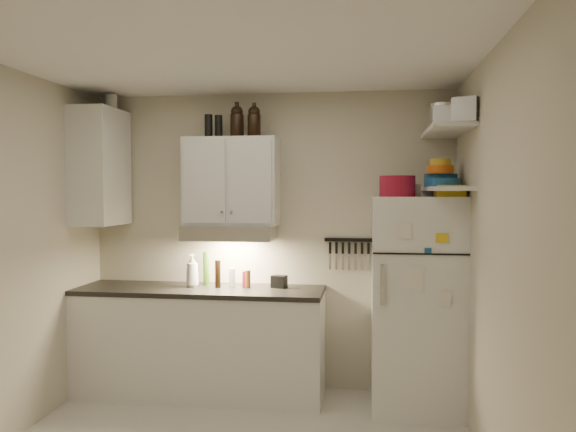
# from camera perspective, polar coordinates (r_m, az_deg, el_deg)

# --- Properties ---
(ceiling) EXTENTS (3.20, 3.00, 0.02)m
(ceiling) POSITION_cam_1_polar(r_m,az_deg,el_deg) (3.60, -6.20, 16.49)
(ceiling) COLOR white
(ceiling) RESTS_ON ground
(back_wall) EXTENTS (3.20, 0.02, 2.60)m
(back_wall) POSITION_cam_1_polar(r_m,az_deg,el_deg) (4.99, -1.87, -2.54)
(back_wall) COLOR beige
(back_wall) RESTS_ON ground
(right_wall) EXTENTS (0.02, 3.00, 2.60)m
(right_wall) POSITION_cam_1_polar(r_m,az_deg,el_deg) (3.50, 20.52, -4.88)
(right_wall) COLOR beige
(right_wall) RESTS_ON ground
(base_cabinet) EXTENTS (2.10, 0.60, 0.88)m
(base_cabinet) POSITION_cam_1_polar(r_m,az_deg,el_deg) (4.97, -8.91, -12.68)
(base_cabinet) COLOR silver
(base_cabinet) RESTS_ON floor
(countertop) EXTENTS (2.10, 0.62, 0.04)m
(countertop) POSITION_cam_1_polar(r_m,az_deg,el_deg) (4.87, -8.94, -7.45)
(countertop) COLOR black
(countertop) RESTS_ON base_cabinet
(upper_cabinet) EXTENTS (0.80, 0.33, 0.75)m
(upper_cabinet) POSITION_cam_1_polar(r_m,az_deg,el_deg) (4.86, -5.73, 3.51)
(upper_cabinet) COLOR silver
(upper_cabinet) RESTS_ON back_wall
(side_cabinet) EXTENTS (0.33, 0.55, 1.00)m
(side_cabinet) POSITION_cam_1_polar(r_m,az_deg,el_deg) (5.13, -18.56, 4.73)
(side_cabinet) COLOR silver
(side_cabinet) RESTS_ON left_wall
(range_hood) EXTENTS (0.76, 0.46, 0.12)m
(range_hood) POSITION_cam_1_polar(r_m,az_deg,el_deg) (4.81, -5.89, -1.67)
(range_hood) COLOR silver
(range_hood) RESTS_ON back_wall
(fridge) EXTENTS (0.70, 0.68, 1.70)m
(fridge) POSITION_cam_1_polar(r_m,az_deg,el_deg) (4.65, 12.90, -8.59)
(fridge) COLOR white
(fridge) RESTS_ON floor
(shelf_hi) EXTENTS (0.30, 0.95, 0.03)m
(shelf_hi) POSITION_cam_1_polar(r_m,az_deg,el_deg) (4.47, 15.80, 8.32)
(shelf_hi) COLOR silver
(shelf_hi) RESTS_ON right_wall
(shelf_lo) EXTENTS (0.30, 0.95, 0.03)m
(shelf_lo) POSITION_cam_1_polar(r_m,az_deg,el_deg) (4.45, 15.73, 2.68)
(shelf_lo) COLOR silver
(shelf_lo) RESTS_ON right_wall
(knife_strip) EXTENTS (0.42, 0.02, 0.03)m
(knife_strip) POSITION_cam_1_polar(r_m,az_deg,el_deg) (4.89, 6.19, -2.42)
(knife_strip) COLOR black
(knife_strip) RESTS_ON back_wall
(dutch_oven) EXTENTS (0.32, 0.32, 0.16)m
(dutch_oven) POSITION_cam_1_polar(r_m,az_deg,el_deg) (4.45, 11.03, 2.99)
(dutch_oven) COLOR maroon
(dutch_oven) RESTS_ON fridge
(book_stack) EXTENTS (0.21, 0.26, 0.09)m
(book_stack) POSITION_cam_1_polar(r_m,az_deg,el_deg) (4.43, 16.09, 2.46)
(book_stack) COLOR yellow
(book_stack) RESTS_ON fridge
(spice_jar) EXTENTS (0.06, 0.06, 0.10)m
(spice_jar) POSITION_cam_1_polar(r_m,az_deg,el_deg) (4.57, 12.99, 2.57)
(spice_jar) COLOR silver
(spice_jar) RESTS_ON fridge
(stock_pot) EXTENTS (0.40, 0.40, 0.23)m
(stock_pot) POSITION_cam_1_polar(r_m,az_deg,el_deg) (4.79, 15.76, 9.48)
(stock_pot) COLOR silver
(stock_pot) RESTS_ON shelf_hi
(tin_a) EXTENTS (0.21, 0.20, 0.17)m
(tin_a) POSITION_cam_1_polar(r_m,az_deg,el_deg) (4.48, 15.74, 9.61)
(tin_a) COLOR #AAAAAD
(tin_a) RESTS_ON shelf_hi
(tin_b) EXTENTS (0.22, 0.22, 0.17)m
(tin_b) POSITION_cam_1_polar(r_m,az_deg,el_deg) (4.11, 17.67, 10.20)
(tin_b) COLOR #AAAAAD
(tin_b) RESTS_ON shelf_hi
(bowl_teal) EXTENTS (0.26, 0.26, 0.10)m
(bowl_teal) POSITION_cam_1_polar(r_m,az_deg,el_deg) (4.64, 15.24, 3.50)
(bowl_teal) COLOR navy
(bowl_teal) RESTS_ON shelf_lo
(bowl_orange) EXTENTS (0.21, 0.21, 0.06)m
(bowl_orange) POSITION_cam_1_polar(r_m,az_deg,el_deg) (4.57, 15.20, 4.57)
(bowl_orange) COLOR #DB5E14
(bowl_orange) RESTS_ON bowl_teal
(bowl_yellow) EXTENTS (0.16, 0.16, 0.05)m
(bowl_yellow) POSITION_cam_1_polar(r_m,az_deg,el_deg) (4.57, 15.21, 5.29)
(bowl_yellow) COLOR gold
(bowl_yellow) RESTS_ON bowl_orange
(plates) EXTENTS (0.26, 0.26, 0.06)m
(plates) POSITION_cam_1_polar(r_m,az_deg,el_deg) (4.44, 15.42, 3.29)
(plates) COLOR navy
(plates) RESTS_ON shelf_lo
(growler_a) EXTENTS (0.13, 0.13, 0.27)m
(growler_a) POSITION_cam_1_polar(r_m,az_deg,el_deg) (4.84, -5.21, 9.59)
(growler_a) COLOR black
(growler_a) RESTS_ON upper_cabinet
(growler_b) EXTENTS (0.14, 0.14, 0.27)m
(growler_b) POSITION_cam_1_polar(r_m,az_deg,el_deg) (4.80, -3.46, 9.60)
(growler_b) COLOR black
(growler_b) RESTS_ON upper_cabinet
(thermos_a) EXTENTS (0.07, 0.07, 0.19)m
(thermos_a) POSITION_cam_1_polar(r_m,az_deg,el_deg) (4.89, -7.06, 9.02)
(thermos_a) COLOR black
(thermos_a) RESTS_ON upper_cabinet
(thermos_b) EXTENTS (0.07, 0.07, 0.19)m
(thermos_b) POSITION_cam_1_polar(r_m,az_deg,el_deg) (4.89, -8.07, 9.03)
(thermos_b) COLOR black
(thermos_b) RESTS_ON upper_cabinet
(side_jar) EXTENTS (0.11, 0.11, 0.14)m
(side_jar) POSITION_cam_1_polar(r_m,az_deg,el_deg) (5.25, -17.53, 10.94)
(side_jar) COLOR silver
(side_jar) RESTS_ON side_cabinet
(soap_bottle) EXTENTS (0.15, 0.15, 0.32)m
(soap_bottle) POSITION_cam_1_polar(r_m,az_deg,el_deg) (4.90, -9.70, -5.29)
(soap_bottle) COLOR silver
(soap_bottle) RESTS_ON countertop
(pepper_mill) EXTENTS (0.06, 0.06, 0.15)m
(pepper_mill) POSITION_cam_1_polar(r_m,az_deg,el_deg) (4.80, -4.12, -6.40)
(pepper_mill) COLOR brown
(pepper_mill) RESTS_ON countertop
(oil_bottle) EXTENTS (0.06, 0.06, 0.29)m
(oil_bottle) POSITION_cam_1_polar(r_m,az_deg,el_deg) (4.98, -8.30, -5.29)
(oil_bottle) COLOR #335E17
(oil_bottle) RESTS_ON countertop
(vinegar_bottle) EXTENTS (0.06, 0.06, 0.24)m
(vinegar_bottle) POSITION_cam_1_polar(r_m,az_deg,el_deg) (4.84, -7.14, -5.84)
(vinegar_bottle) COLOR black
(vinegar_bottle) RESTS_ON countertop
(clear_bottle) EXTENTS (0.07, 0.07, 0.16)m
(clear_bottle) POSITION_cam_1_polar(r_m,az_deg,el_deg) (4.85, -5.68, -6.24)
(clear_bottle) COLOR silver
(clear_bottle) RESTS_ON countertop
(red_jar) EXTENTS (0.08, 0.08, 0.14)m
(red_jar) POSITION_cam_1_polar(r_m,az_deg,el_deg) (4.82, -4.25, -6.42)
(red_jar) COLOR maroon
(red_jar) RESTS_ON countertop
(caddy) EXTENTS (0.14, 0.12, 0.11)m
(caddy) POSITION_cam_1_polar(r_m,az_deg,el_deg) (4.80, -0.91, -6.68)
(caddy) COLOR black
(caddy) RESTS_ON countertop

